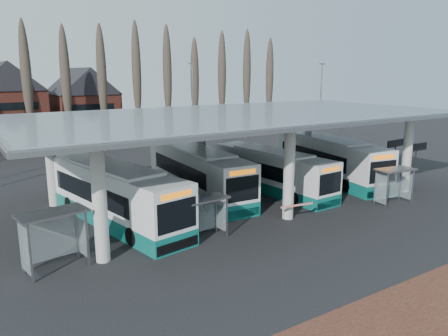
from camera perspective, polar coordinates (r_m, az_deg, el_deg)
ground at (r=26.80m, az=11.82°, el=-7.89°), size 140.00×140.00×0.00m
station_canopy at (r=31.53m, az=2.04°, el=6.05°), size 32.00×16.00×6.34m
poplar_row at (r=53.80m, az=-13.60°, el=11.66°), size 45.10×1.10×14.50m
lamp_post_b at (r=49.98m, az=-4.12°, el=7.99°), size 0.80×0.16×10.17m
lamp_post_c at (r=53.60m, az=12.48°, el=8.03°), size 0.80×0.16×10.17m
bus_0 at (r=28.00m, az=-14.23°, el=-3.43°), size 5.01×13.39×3.64m
bus_1 at (r=33.12m, az=-3.50°, el=-0.66°), size 3.54×13.06×3.59m
bus_2 at (r=34.47m, az=6.19°, el=-0.46°), size 3.20×11.85×3.26m
bus_3 at (r=39.08m, az=13.35°, el=1.09°), size 4.87×13.44×3.66m
shelter_0 at (r=22.11m, az=-21.50°, el=-7.22°), size 3.29×2.01×2.86m
shelter_1 at (r=24.42m, az=-2.61°, el=-5.32°), size 2.68×1.48×2.40m
shelter_2 at (r=32.84m, az=21.22°, el=-1.26°), size 2.96×1.75×2.60m
info_sign_0 at (r=38.10m, az=23.82°, el=2.08°), size 2.43×0.17×3.62m
info_sign_1 at (r=39.88m, az=21.48°, el=2.64°), size 2.40×0.38×3.58m
barrier at (r=27.93m, az=9.33°, el=-4.96°), size 2.35×0.80×1.18m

